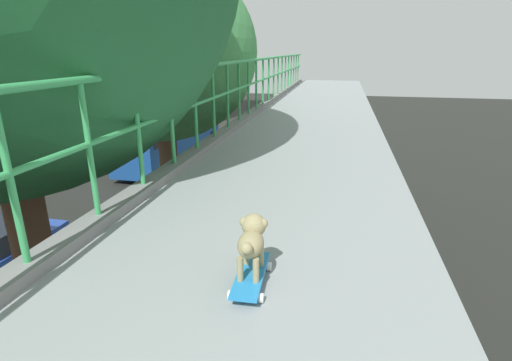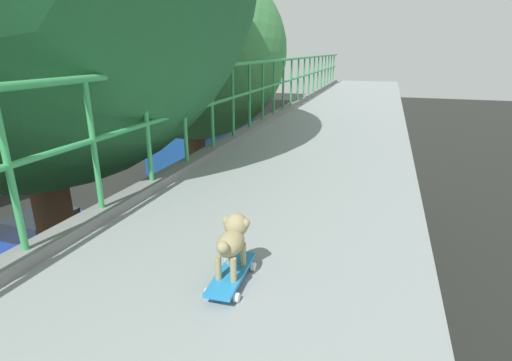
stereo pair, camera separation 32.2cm
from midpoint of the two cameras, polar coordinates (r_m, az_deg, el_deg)
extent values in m
cylinder|color=#379F58|center=(2.68, -29.65, 0.75)|extent=(0.04, 0.04, 1.02)
cylinder|color=#379F58|center=(3.19, -20.13, 4.64)|extent=(0.04, 0.04, 1.02)
cylinder|color=#379F58|center=(3.78, -13.35, 7.33)|extent=(0.04, 0.04, 1.02)
cylinder|color=#379F58|center=(4.41, -8.40, 9.21)|extent=(0.04, 0.04, 1.02)
cylinder|color=#379F58|center=(5.07, -4.67, 10.56)|extent=(0.04, 0.04, 1.02)
cylinder|color=#379F58|center=(5.75, -1.79, 11.57)|extent=(0.04, 0.04, 1.02)
cylinder|color=#379F58|center=(6.44, 0.49, 12.35)|extent=(0.04, 0.04, 1.02)
cylinder|color=#379F58|center=(7.14, 2.33, 12.96)|extent=(0.04, 0.04, 1.02)
cylinder|color=#379F58|center=(7.84, 3.86, 13.45)|extent=(0.04, 0.04, 1.02)
cylinder|color=#379F58|center=(8.55, 5.13, 13.86)|extent=(0.04, 0.04, 1.02)
cylinder|color=#379F58|center=(9.27, 6.22, 14.19)|extent=(0.04, 0.04, 1.02)
cylinder|color=#379F58|center=(9.98, 7.15, 14.48)|extent=(0.04, 0.04, 1.02)
cylinder|color=#379F58|center=(10.70, 7.96, 14.72)|extent=(0.04, 0.04, 1.02)
cylinder|color=#379F58|center=(11.42, 8.66, 14.93)|extent=(0.04, 0.04, 1.02)
cylinder|color=#379F58|center=(12.15, 9.29, 15.12)|extent=(0.04, 0.04, 1.02)
cylinder|color=#379F58|center=(12.87, 9.84, 15.28)|extent=(0.04, 0.04, 1.02)
cylinder|color=#379F58|center=(13.59, 10.34, 15.42)|extent=(0.04, 0.04, 1.02)
cylinder|color=#379F58|center=(14.32, 10.79, 15.55)|extent=(0.04, 0.04, 1.02)
cylinder|color=#379F58|center=(15.05, 11.19, 15.66)|extent=(0.04, 0.04, 1.02)
cylinder|color=#379F58|center=(15.77, 11.56, 15.77)|extent=(0.04, 0.04, 1.02)
cylinder|color=#379F58|center=(16.50, 11.89, 15.86)|extent=(0.04, 0.04, 1.02)
cylinder|color=black|center=(10.10, -24.02, -20.61)|extent=(0.20, 0.67, 0.67)
cylinder|color=black|center=(11.17, -30.87, -17.62)|extent=(0.20, 0.67, 0.67)
cube|color=#1E3D9B|center=(14.38, -29.10, -8.35)|extent=(1.75, 4.55, 0.60)
cube|color=#1E232B|center=(14.35, -28.48, -5.60)|extent=(1.58, 1.82, 0.62)
cylinder|color=black|center=(13.12, -30.75, -12.23)|extent=(0.20, 0.61, 0.61)
cylinder|color=black|center=(14.76, -22.93, -7.57)|extent=(0.20, 0.61, 0.61)
cylinder|color=black|center=(15.85, -27.53, -6.44)|extent=(0.20, 0.61, 0.61)
cube|color=navy|center=(24.54, -6.48, 7.29)|extent=(2.36, 10.79, 2.76)
cube|color=black|center=(24.45, -6.52, 8.40)|extent=(2.38, 9.93, 0.70)
cylinder|color=black|center=(27.80, -1.02, 6.27)|extent=(0.28, 0.96, 0.96)
cylinder|color=black|center=(28.60, -5.32, 6.55)|extent=(0.28, 0.96, 0.96)
cylinder|color=black|center=(21.74, -6.89, 2.58)|extent=(0.28, 0.96, 0.96)
cylinder|color=black|center=(22.76, -12.06, 3.04)|extent=(0.28, 0.96, 0.96)
cylinder|color=brown|center=(6.74, -24.72, -14.31)|extent=(0.51, 0.51, 5.98)
cylinder|color=brown|center=(10.67, -7.49, -2.84)|extent=(0.47, 0.47, 5.16)
ellipsoid|color=#408A4B|center=(9.93, -8.47, 18.24)|extent=(4.58, 4.58, 4.21)
cube|color=#237FC7|center=(2.32, 0.42, -13.59)|extent=(0.18, 0.51, 0.02)
cylinder|color=white|center=(2.46, 3.43, -12.65)|extent=(0.03, 0.05, 0.05)
cylinder|color=white|center=(2.50, -0.54, -12.12)|extent=(0.03, 0.05, 0.05)
cylinder|color=white|center=(2.20, 1.55, -16.95)|extent=(0.03, 0.05, 0.05)
cylinder|color=white|center=(2.24, -2.94, -16.24)|extent=(0.03, 0.05, 0.05)
cylinder|color=#998C62|center=(2.35, 2.08, -10.86)|extent=(0.04, 0.04, 0.14)
cylinder|color=#998C62|center=(2.37, -0.05, -10.58)|extent=(0.04, 0.04, 0.14)
cylinder|color=#998C62|center=(2.20, 0.94, -13.12)|extent=(0.04, 0.04, 0.14)
cylinder|color=#998C62|center=(2.22, -1.34, -12.80)|extent=(0.04, 0.04, 0.14)
ellipsoid|color=#998C62|center=(2.22, 0.43, -9.29)|extent=(0.16, 0.25, 0.13)
sphere|color=#998C62|center=(2.28, 1.11, -6.64)|extent=(0.14, 0.14, 0.14)
ellipsoid|color=tan|center=(2.35, 1.51, -6.22)|extent=(0.05, 0.07, 0.04)
sphere|color=#998C62|center=(2.26, 2.45, -6.38)|extent=(0.06, 0.06, 0.06)
sphere|color=#998C62|center=(2.29, -0.20, -6.08)|extent=(0.06, 0.06, 0.06)
sphere|color=#998C62|center=(2.10, -0.48, -9.88)|extent=(0.07, 0.07, 0.07)
camera|label=1|loc=(0.16, -87.14, 0.97)|focal=27.21mm
camera|label=2|loc=(0.16, 92.86, -0.97)|focal=27.21mm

